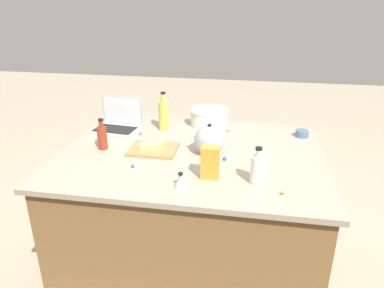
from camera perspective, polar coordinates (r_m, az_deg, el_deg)
The scene contains 20 objects.
ground_plane at distance 2.66m, azimuth 0.00°, elevation -19.20°, with size 12.00×12.00×0.00m, color #B7A88E.
island_counter at distance 2.39m, azimuth 0.00°, elevation -11.11°, with size 1.55×1.19×0.90m.
laptop at distance 2.56m, azimuth -11.61°, elevation 3.25°, with size 0.33×0.26×0.22m.
mixing_bowl_large at distance 2.60m, azimuth 2.73°, elevation 4.35°, with size 0.28×0.28×0.12m.
bottle_oil at distance 2.50m, azimuth -4.49°, elevation 4.65°, with size 0.07×0.07×0.27m.
bottle_soy at distance 2.25m, azimuth -13.98°, elevation 1.09°, with size 0.06×0.06×0.19m.
bottle_vinegar at distance 1.82m, azimuth 10.27°, elevation -3.91°, with size 0.07×0.07×0.19m.
kettle at distance 2.13m, azimuth 2.72°, elevation 0.57°, with size 0.21×0.18×0.20m.
cutting_board at distance 2.19m, azimuth -6.11°, elevation -0.82°, with size 0.28×0.23×0.02m, color #AD7F4C.
butter_stick_left at distance 2.20m, azimuth -5.92°, elevation 0.05°, with size 0.11×0.04×0.04m, color #F4E58C.
butter_stick_right at distance 2.17m, azimuth -6.78°, elevation -0.36°, with size 0.11×0.04×0.04m, color #F4E58C.
ramekin_small at distance 2.09m, azimuth 11.21°, elevation -2.10°, with size 0.08×0.08×0.04m, color beige.
ramekin_medium at distance 2.50m, azimuth 16.94°, elevation 1.60°, with size 0.09×0.09×0.04m, color slate.
kitchen_timer at distance 1.77m, azimuth -1.82°, elevation -5.75°, with size 0.07×0.07×0.08m.
candy_bag at distance 1.84m, azimuth 2.86°, elevation -2.94°, with size 0.09×0.06×0.17m, color gold.
candy_0 at distance 2.06m, azimuth 5.20°, elevation -2.29°, with size 0.02×0.02×0.02m, color blue.
candy_1 at distance 2.45m, azimuth -8.13°, elevation 1.64°, with size 0.02×0.02×0.02m, color #CC3399.
candy_2 at distance 2.49m, azimuth 5.65°, elevation 2.13°, with size 0.02×0.02×0.02m, color orange.
candy_3 at distance 2.00m, azimuth -9.32°, elevation -3.42°, with size 0.02×0.02×0.02m, color blue.
candy_4 at distance 1.77m, azimuth 14.01°, elevation -7.51°, with size 0.02×0.02×0.02m, color orange.
Camera 1 is at (-0.34, 1.95, 1.78)m, focal length 33.81 mm.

